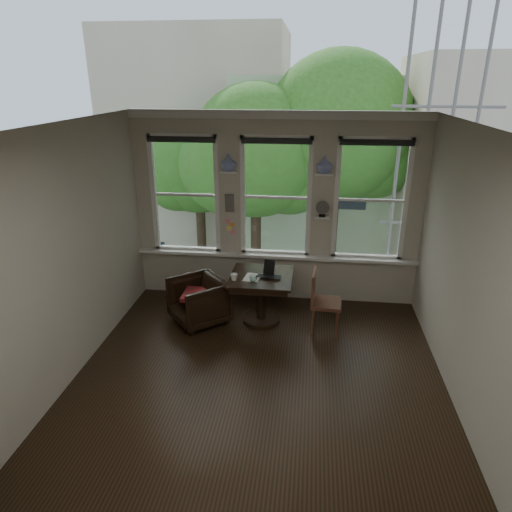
# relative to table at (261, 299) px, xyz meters

# --- Properties ---
(ground) EXTENTS (4.50, 4.50, 0.00)m
(ground) POSITION_rel_table_xyz_m (0.12, -1.34, -0.38)
(ground) COLOR black
(ground) RESTS_ON ground
(ceiling) EXTENTS (4.50, 4.50, 0.00)m
(ceiling) POSITION_rel_table_xyz_m (0.12, -1.34, 2.62)
(ceiling) COLOR silver
(ceiling) RESTS_ON ground
(wall_back) EXTENTS (4.50, 0.00, 4.50)m
(wall_back) POSITION_rel_table_xyz_m (0.12, 0.91, 1.12)
(wall_back) COLOR beige
(wall_back) RESTS_ON ground
(wall_front) EXTENTS (4.50, 0.00, 4.50)m
(wall_front) POSITION_rel_table_xyz_m (0.12, -3.59, 1.12)
(wall_front) COLOR beige
(wall_front) RESTS_ON ground
(wall_left) EXTENTS (0.00, 4.50, 4.50)m
(wall_left) POSITION_rel_table_xyz_m (-2.13, -1.34, 1.12)
(wall_left) COLOR beige
(wall_left) RESTS_ON ground
(wall_right) EXTENTS (0.00, 4.50, 4.50)m
(wall_right) POSITION_rel_table_xyz_m (2.37, -1.34, 1.12)
(wall_right) COLOR beige
(wall_right) RESTS_ON ground
(window_left) EXTENTS (1.10, 0.12, 1.90)m
(window_left) POSITION_rel_table_xyz_m (-1.33, 0.91, 1.32)
(window_left) COLOR white
(window_left) RESTS_ON ground
(window_center) EXTENTS (1.10, 0.12, 1.90)m
(window_center) POSITION_rel_table_xyz_m (0.12, 0.91, 1.32)
(window_center) COLOR white
(window_center) RESTS_ON ground
(window_right) EXTENTS (1.10, 0.12, 1.90)m
(window_right) POSITION_rel_table_xyz_m (1.57, 0.91, 1.32)
(window_right) COLOR white
(window_right) RESTS_ON ground
(shelf_left) EXTENTS (0.26, 0.16, 0.03)m
(shelf_left) POSITION_rel_table_xyz_m (-0.60, 0.81, 1.73)
(shelf_left) COLOR white
(shelf_left) RESTS_ON ground
(shelf_right) EXTENTS (0.26, 0.16, 0.03)m
(shelf_right) POSITION_rel_table_xyz_m (0.85, 0.81, 1.73)
(shelf_right) COLOR white
(shelf_right) RESTS_ON ground
(intercom) EXTENTS (0.14, 0.06, 0.28)m
(intercom) POSITION_rel_table_xyz_m (-0.60, 0.84, 1.23)
(intercom) COLOR #59544F
(intercom) RESTS_ON ground
(sticky_notes) EXTENTS (0.16, 0.01, 0.24)m
(sticky_notes) POSITION_rel_table_xyz_m (-0.60, 0.85, 0.88)
(sticky_notes) COLOR pink
(sticky_notes) RESTS_ON ground
(desk_fan) EXTENTS (0.20, 0.20, 0.24)m
(desk_fan) POSITION_rel_table_xyz_m (0.85, 0.79, 1.16)
(desk_fan) COLOR #59544F
(desk_fan) RESTS_ON ground
(vase_left) EXTENTS (0.24, 0.24, 0.25)m
(vase_left) POSITION_rel_table_xyz_m (-0.60, 0.81, 1.86)
(vase_left) COLOR white
(vase_left) RESTS_ON shelf_left
(vase_right) EXTENTS (0.24, 0.24, 0.25)m
(vase_right) POSITION_rel_table_xyz_m (0.85, 0.81, 1.86)
(vase_right) COLOR white
(vase_right) RESTS_ON shelf_right
(table) EXTENTS (0.90, 0.90, 0.75)m
(table) POSITION_rel_table_xyz_m (0.00, 0.00, 0.00)
(table) COLOR black
(table) RESTS_ON ground
(armchair_left) EXTENTS (1.06, 1.06, 0.69)m
(armchair_left) POSITION_rel_table_xyz_m (-0.92, -0.13, -0.03)
(armchair_left) COLOR black
(armchair_left) RESTS_ON ground
(cushion_red) EXTENTS (0.45, 0.45, 0.06)m
(cushion_red) POSITION_rel_table_xyz_m (-0.92, -0.13, 0.08)
(cushion_red) COLOR maroon
(cushion_red) RESTS_ON armchair_left
(side_chair_right) EXTENTS (0.44, 0.44, 0.92)m
(side_chair_right) POSITION_rel_table_xyz_m (0.95, -0.18, 0.09)
(side_chair_right) COLOR #472919
(side_chair_right) RESTS_ON ground
(laptop) EXTENTS (0.38, 0.27, 0.03)m
(laptop) POSITION_rel_table_xyz_m (0.11, -0.11, 0.39)
(laptop) COLOR black
(laptop) RESTS_ON table
(mug) EXTENTS (0.13, 0.13, 0.10)m
(mug) POSITION_rel_table_xyz_m (-0.37, -0.21, 0.42)
(mug) COLOR white
(mug) RESTS_ON table
(drinking_glass) EXTENTS (0.13, 0.13, 0.09)m
(drinking_glass) POSITION_rel_table_xyz_m (-0.09, -0.21, 0.42)
(drinking_glass) COLOR white
(drinking_glass) RESTS_ON table
(tablet) EXTENTS (0.17, 0.11, 0.22)m
(tablet) POSITION_rel_table_xyz_m (0.11, 0.07, 0.48)
(tablet) COLOR black
(tablet) RESTS_ON table
(papers) EXTENTS (0.25, 0.32, 0.00)m
(papers) POSITION_rel_table_xyz_m (-0.12, -0.08, 0.38)
(papers) COLOR silver
(papers) RESTS_ON table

